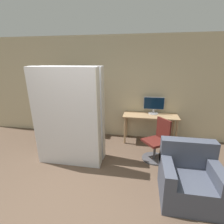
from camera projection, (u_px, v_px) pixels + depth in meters
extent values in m
plane|color=brown|center=(73.00, 212.00, 2.46)|extent=(16.00, 16.00, 0.00)
cube|color=#C6B793|center=(110.00, 88.00, 4.75)|extent=(8.00, 0.06, 2.70)
cube|color=tan|center=(151.00, 116.00, 4.45)|extent=(1.37, 0.56, 0.03)
cylinder|color=tan|center=(125.00, 131.00, 4.45)|extent=(0.05, 0.05, 0.70)
cylinder|color=tan|center=(176.00, 134.00, 4.24)|extent=(0.05, 0.05, 0.70)
cylinder|color=tan|center=(126.00, 125.00, 4.86)|extent=(0.05, 0.05, 0.70)
cylinder|color=tan|center=(173.00, 128.00, 4.65)|extent=(0.05, 0.05, 0.70)
cylinder|color=#B7B7BC|center=(153.00, 113.00, 4.55)|extent=(0.26, 0.26, 0.02)
cylinder|color=#B7B7BC|center=(153.00, 111.00, 4.53)|extent=(0.04, 0.04, 0.11)
cube|color=#B7B7BC|center=(154.00, 103.00, 4.48)|extent=(0.52, 0.02, 0.32)
cube|color=#0A1E38|center=(154.00, 103.00, 4.48)|extent=(0.50, 0.03, 0.30)
cylinder|color=#4C4C51|center=(154.00, 158.00, 3.80)|extent=(0.52, 0.52, 0.03)
cylinder|color=#4C4C51|center=(155.00, 150.00, 3.75)|extent=(0.05, 0.05, 0.36)
cube|color=#591E19|center=(155.00, 142.00, 3.69)|extent=(0.61, 0.61, 0.05)
cube|color=#591E19|center=(164.00, 129.00, 3.70)|extent=(0.27, 0.34, 0.45)
cube|color=#2D2319|center=(59.00, 103.00, 4.97)|extent=(0.02, 0.25, 1.83)
cube|color=#2D2319|center=(79.00, 104.00, 4.87)|extent=(0.02, 0.25, 1.83)
cube|color=#2D2319|center=(71.00, 102.00, 5.03)|extent=(0.61, 0.02, 1.83)
cube|color=#2D2319|center=(71.00, 133.00, 5.17)|extent=(0.57, 0.22, 0.02)
cube|color=#2D2319|center=(70.00, 123.00, 5.09)|extent=(0.57, 0.22, 0.02)
cube|color=#2D2319|center=(70.00, 113.00, 5.00)|extent=(0.57, 0.22, 0.02)
cube|color=#2D2319|center=(69.00, 103.00, 4.92)|extent=(0.57, 0.22, 0.02)
cube|color=#2D2319|center=(68.00, 93.00, 4.83)|extent=(0.57, 0.22, 0.02)
cube|color=#2D2319|center=(67.00, 82.00, 4.75)|extent=(0.57, 0.22, 0.02)
cube|color=#2D2319|center=(67.00, 70.00, 4.67)|extent=(0.57, 0.22, 0.02)
cube|color=#7A2D84|center=(62.00, 129.00, 5.18)|extent=(0.02, 0.17, 0.18)
cube|color=#232328|center=(63.00, 128.00, 5.16)|extent=(0.03, 0.18, 0.25)
cube|color=#1E4C9E|center=(64.00, 129.00, 5.15)|extent=(0.02, 0.14, 0.24)
cube|color=teal|center=(66.00, 130.00, 5.17)|extent=(0.03, 0.16, 0.18)
cube|color=#232328|center=(67.00, 129.00, 5.18)|extent=(0.03, 0.16, 0.20)
cube|color=red|center=(62.00, 119.00, 5.12)|extent=(0.04, 0.15, 0.23)
cube|color=orange|center=(63.00, 119.00, 5.11)|extent=(0.04, 0.17, 0.18)
cube|color=#7A2D84|center=(65.00, 119.00, 5.08)|extent=(0.04, 0.16, 0.22)
cube|color=silver|center=(66.00, 119.00, 5.09)|extent=(0.03, 0.18, 0.21)
cube|color=#287A38|center=(67.00, 120.00, 5.08)|extent=(0.04, 0.16, 0.19)
cube|color=#7A2D84|center=(68.00, 120.00, 5.03)|extent=(0.02, 0.15, 0.23)
cube|color=brown|center=(69.00, 119.00, 5.07)|extent=(0.02, 0.14, 0.23)
cube|color=#7A2D84|center=(71.00, 120.00, 5.08)|extent=(0.03, 0.16, 0.18)
cube|color=silver|center=(72.00, 120.00, 5.06)|extent=(0.03, 0.18, 0.19)
cube|color=teal|center=(61.00, 109.00, 5.06)|extent=(0.03, 0.13, 0.22)
cube|color=#287A38|center=(62.00, 109.00, 5.02)|extent=(0.02, 0.15, 0.24)
cube|color=#232328|center=(63.00, 109.00, 5.01)|extent=(0.02, 0.15, 0.20)
cube|color=#7A2D84|center=(63.00, 109.00, 5.00)|extent=(0.03, 0.18, 0.20)
cube|color=teal|center=(65.00, 109.00, 4.99)|extent=(0.04, 0.13, 0.21)
cube|color=brown|center=(60.00, 99.00, 4.93)|extent=(0.02, 0.18, 0.19)
cube|color=#7A2D84|center=(60.00, 99.00, 4.92)|extent=(0.02, 0.13, 0.20)
cube|color=gold|center=(61.00, 99.00, 4.89)|extent=(0.03, 0.12, 0.24)
cube|color=red|center=(63.00, 99.00, 4.94)|extent=(0.04, 0.14, 0.18)
cube|color=red|center=(59.00, 88.00, 4.84)|extent=(0.03, 0.17, 0.20)
cube|color=silver|center=(61.00, 89.00, 4.86)|extent=(0.04, 0.12, 0.17)
cube|color=red|center=(62.00, 88.00, 4.86)|extent=(0.03, 0.17, 0.22)
cube|color=#232328|center=(63.00, 88.00, 4.86)|extent=(0.03, 0.12, 0.24)
cube|color=#232328|center=(58.00, 77.00, 4.75)|extent=(0.03, 0.16, 0.22)
cube|color=orange|center=(59.00, 78.00, 4.75)|extent=(0.03, 0.16, 0.19)
cube|color=gold|center=(60.00, 77.00, 4.74)|extent=(0.03, 0.12, 0.24)
cube|color=brown|center=(62.00, 76.00, 4.75)|extent=(0.02, 0.16, 0.25)
cube|color=silver|center=(62.00, 77.00, 4.73)|extent=(0.02, 0.13, 0.20)
cube|color=red|center=(64.00, 78.00, 4.74)|extent=(0.03, 0.15, 0.19)
cube|color=teal|center=(65.00, 77.00, 4.76)|extent=(0.03, 0.14, 0.23)
cube|color=orange|center=(66.00, 76.00, 4.74)|extent=(0.02, 0.14, 0.25)
cube|color=#232328|center=(67.00, 77.00, 4.72)|extent=(0.03, 0.16, 0.25)
cube|color=silver|center=(66.00, 119.00, 3.36)|extent=(1.31, 0.31, 1.97)
cube|color=beige|center=(99.00, 121.00, 3.25)|extent=(0.01, 0.31, 1.93)
cube|color=silver|center=(73.00, 114.00, 3.69)|extent=(1.31, 0.27, 1.97)
cube|color=beige|center=(103.00, 115.00, 3.58)|extent=(0.01, 0.28, 1.93)
cube|color=#474C5B|center=(189.00, 187.00, 2.66)|extent=(0.85, 0.80, 0.40)
cube|color=#474C5B|center=(188.00, 153.00, 2.82)|extent=(0.85, 0.20, 0.45)
cube|color=#474C5B|center=(167.00, 168.00, 2.63)|extent=(0.16, 0.80, 0.20)
cube|color=#474C5B|center=(217.00, 173.00, 2.52)|extent=(0.16, 0.80, 0.20)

